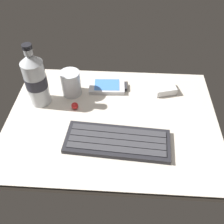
# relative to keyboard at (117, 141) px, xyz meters

# --- Properties ---
(ground_plane) EXTENTS (0.64, 0.48, 0.03)m
(ground_plane) POSITION_rel_keyboard_xyz_m (-0.02, 0.09, -0.02)
(ground_plane) COLOR beige
(keyboard) EXTENTS (0.30, 0.13, 0.02)m
(keyboard) POSITION_rel_keyboard_xyz_m (0.00, 0.00, 0.00)
(keyboard) COLOR #232328
(keyboard) RESTS_ON ground_plane
(handheld_device) EXTENTS (0.13, 0.08, 0.02)m
(handheld_device) POSITION_rel_keyboard_xyz_m (-0.04, 0.24, -0.00)
(handheld_device) COLOR silver
(handheld_device) RESTS_ON ground_plane
(juice_cup) EXTENTS (0.06, 0.06, 0.09)m
(juice_cup) POSITION_rel_keyboard_xyz_m (-0.16, 0.20, 0.03)
(juice_cup) COLOR silver
(juice_cup) RESTS_ON ground_plane
(water_bottle) EXTENTS (0.07, 0.07, 0.21)m
(water_bottle) POSITION_rel_keyboard_xyz_m (-0.26, 0.16, 0.08)
(water_bottle) COLOR silver
(water_bottle) RESTS_ON ground_plane
(charger_block) EXTENTS (0.08, 0.07, 0.02)m
(charger_block) POSITION_rel_keyboard_xyz_m (0.15, 0.23, 0.00)
(charger_block) COLOR white
(charger_block) RESTS_ON ground_plane
(trackball_mouse) EXTENTS (0.02, 0.02, 0.02)m
(trackball_mouse) POSITION_rel_keyboard_xyz_m (-0.14, 0.13, 0.00)
(trackball_mouse) COLOR red
(trackball_mouse) RESTS_ON ground_plane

